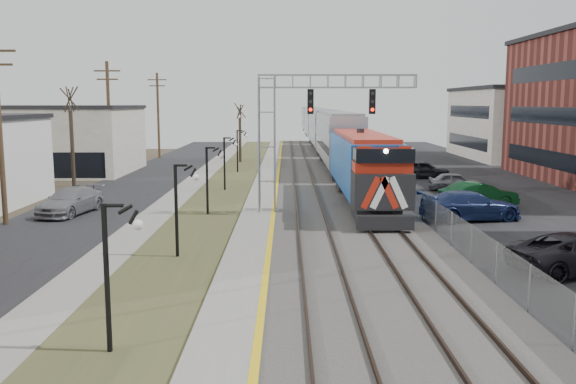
{
  "coord_description": "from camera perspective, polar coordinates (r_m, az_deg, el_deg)",
  "views": [
    {
      "loc": [
        0.66,
        -7.25,
        6.53
      ],
      "look_at": [
        0.71,
        19.55,
        2.6
      ],
      "focal_mm": 38.0,
      "sensor_mm": 36.0,
      "label": 1
    }
  ],
  "objects": [
    {
      "name": "street_west",
      "position": [
        44.44,
        -15.99,
        -0.4
      ],
      "size": [
        7.0,
        120.0,
        0.04
      ],
      "primitive_type": "cube",
      "color": "black",
      "rests_on": "ground"
    },
    {
      "name": "sidewalk",
      "position": [
        43.42,
        -10.27,
        -0.39
      ],
      "size": [
        2.0,
        120.0,
        0.08
      ],
      "primitive_type": "cube",
      "color": "gray",
      "rests_on": "ground"
    },
    {
      "name": "grass_median",
      "position": [
        43.0,
        -6.33,
        -0.4
      ],
      "size": [
        4.0,
        120.0,
        0.06
      ],
      "primitive_type": "cube",
      "color": "#404525",
      "rests_on": "ground"
    },
    {
      "name": "platform",
      "position": [
        42.76,
        -2.34,
        -0.28
      ],
      "size": [
        2.0,
        120.0,
        0.24
      ],
      "primitive_type": "cube",
      "color": "gray",
      "rests_on": "ground"
    },
    {
      "name": "ballast_bed",
      "position": [
        42.87,
        4.36,
        -0.31
      ],
      "size": [
        8.0,
        120.0,
        0.2
      ],
      "primitive_type": "cube",
      "color": "#595651",
      "rests_on": "ground"
    },
    {
      "name": "parking_lot",
      "position": [
        45.42,
        19.63,
        -0.39
      ],
      "size": [
        16.0,
        120.0,
        0.04
      ],
      "primitive_type": "cube",
      "color": "black",
      "rests_on": "ground"
    },
    {
      "name": "platform_edge",
      "position": [
        42.72,
        -1.16,
        -0.12
      ],
      "size": [
        0.24,
        120.0,
        0.01
      ],
      "primitive_type": "cube",
      "color": "gold",
      "rests_on": "platform"
    },
    {
      "name": "track_near",
      "position": [
        42.73,
        1.69,
        -0.08
      ],
      "size": [
        1.58,
        120.0,
        0.15
      ],
      "color": "#2D2119",
      "rests_on": "ballast_bed"
    },
    {
      "name": "track_far",
      "position": [
        42.98,
        6.35,
        -0.08
      ],
      "size": [
        1.58,
        120.0,
        0.15
      ],
      "color": "#2D2119",
      "rests_on": "ballast_bed"
    },
    {
      "name": "train",
      "position": [
        85.49,
        3.15,
        5.93
      ],
      "size": [
        3.0,
        108.65,
        5.33
      ],
      "color": "#1450A7",
      "rests_on": "ground"
    },
    {
      "name": "signal_gantry",
      "position": [
        35.26,
        0.8,
        6.81
      ],
      "size": [
        9.0,
        1.07,
        8.15
      ],
      "color": "gray",
      "rests_on": "ground"
    },
    {
      "name": "lampposts",
      "position": [
        26.35,
        -10.3,
        -1.69
      ],
      "size": [
        0.14,
        62.14,
        4.0
      ],
      "color": "black",
      "rests_on": "ground"
    },
    {
      "name": "utility_poles",
      "position": [
        35.67,
        -25.37,
        5.08
      ],
      "size": [
        0.28,
        80.28,
        10.0
      ],
      "color": "#4C3823",
      "rests_on": "ground"
    },
    {
      "name": "fence",
      "position": [
        43.3,
        9.92,
        0.61
      ],
      "size": [
        0.04,
        120.0,
        1.6
      ],
      "primitive_type": "cube",
      "color": "gray",
      "rests_on": "ground"
    },
    {
      "name": "bare_trees",
      "position": [
        48.2,
        -16.19,
        3.46
      ],
      "size": [
        12.3,
        42.3,
        5.95
      ],
      "color": "#382D23",
      "rests_on": "ground"
    },
    {
      "name": "car_lot_d",
      "position": [
        35.4,
        16.7,
        -1.29
      ],
      "size": [
        6.02,
        3.43,
        1.64
      ],
      "primitive_type": "imported",
      "rotation": [
        0.0,
        0.0,
        1.78
      ],
      "color": "navy",
      "rests_on": "ground"
    },
    {
      "name": "car_lot_e",
      "position": [
        47.03,
        15.41,
        0.9
      ],
      "size": [
        4.18,
        2.11,
        1.37
      ],
      "primitive_type": "imported",
      "rotation": [
        0.0,
        0.0,
        1.44
      ],
      "color": "gray",
      "rests_on": "ground"
    },
    {
      "name": "car_lot_f",
      "position": [
        39.77,
        17.41,
        -0.33
      ],
      "size": [
        5.14,
        2.99,
        1.6
      ],
      "primitive_type": "imported",
      "rotation": [
        0.0,
        0.0,
        1.85
      ],
      "color": "#0C3C19",
      "rests_on": "ground"
    },
    {
      "name": "car_street_b",
      "position": [
        38.07,
        -19.7,
        -0.86
      ],
      "size": [
        3.08,
        5.57,
        1.53
      ],
      "primitive_type": "imported",
      "rotation": [
        0.0,
        0.0,
        -0.19
      ],
      "color": "gray",
      "rests_on": "ground"
    },
    {
      "name": "car_lot_g",
      "position": [
        54.18,
        12.58,
        2.03
      ],
      "size": [
        4.74,
        2.59,
        1.53
      ],
      "primitive_type": "imported",
      "rotation": [
        0.0,
        0.0,
        1.39
      ],
      "color": "black",
      "rests_on": "ground"
    }
  ]
}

